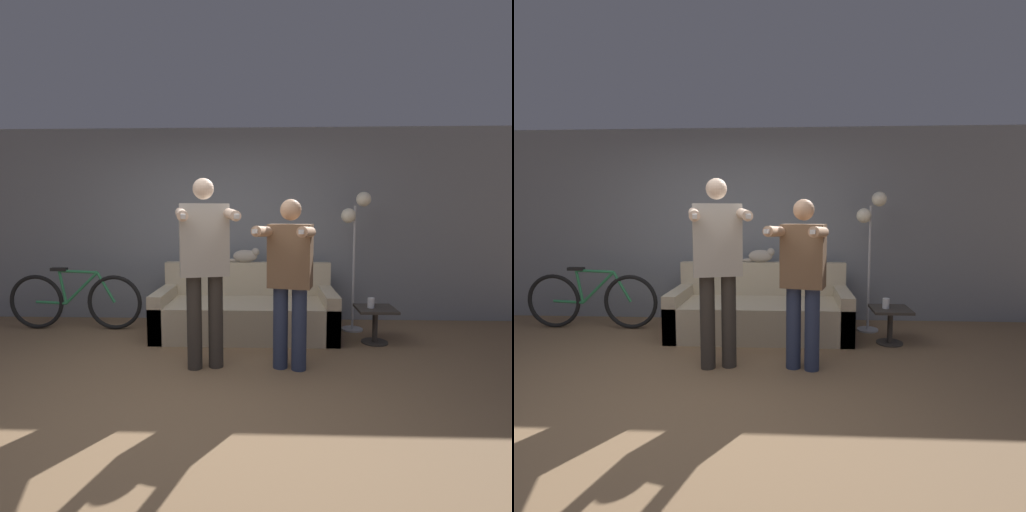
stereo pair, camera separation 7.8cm
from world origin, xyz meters
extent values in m
plane|color=#846647|center=(0.00, 0.00, 0.00)|extent=(16.00, 16.00, 0.00)
cube|color=gray|center=(0.00, 2.46, 1.30)|extent=(10.00, 0.05, 2.60)
cube|color=beige|center=(0.38, 1.70, 0.21)|extent=(2.12, 0.94, 0.41)
cube|color=beige|center=(0.38, 2.10, 0.63)|extent=(2.12, 0.14, 0.42)
cube|color=beige|center=(-0.61, 1.70, 0.28)|extent=(0.16, 0.94, 0.55)
cube|color=beige|center=(1.36, 1.70, 0.28)|extent=(0.16, 0.94, 0.55)
cylinder|color=#38332D|center=(-0.04, 0.63, 0.44)|extent=(0.14, 0.14, 0.89)
cylinder|color=#38332D|center=(0.15, 0.69, 0.44)|extent=(0.14, 0.14, 0.89)
cube|color=#B7B2A8|center=(0.05, 0.66, 1.22)|extent=(0.49, 0.33, 0.67)
sphere|color=beige|center=(0.05, 0.66, 1.69)|extent=(0.19, 0.19, 0.19)
cylinder|color=beige|center=(-0.09, 0.36, 1.46)|extent=(0.22, 0.51, 0.12)
cube|color=white|center=(-0.02, 0.12, 1.44)|extent=(0.07, 0.13, 0.04)
cylinder|color=beige|center=(0.32, 0.47, 1.46)|extent=(0.22, 0.51, 0.12)
cube|color=white|center=(0.38, 0.23, 1.44)|extent=(0.07, 0.13, 0.04)
cylinder|color=#2D3856|center=(0.76, 0.68, 0.39)|extent=(0.14, 0.14, 0.78)
cylinder|color=#2D3856|center=(0.94, 0.64, 0.39)|extent=(0.14, 0.14, 0.78)
cube|color=brown|center=(0.85, 0.66, 1.07)|extent=(0.44, 0.31, 0.59)
sphere|color=tan|center=(0.85, 0.66, 1.50)|extent=(0.19, 0.19, 0.19)
cylinder|color=tan|center=(0.61, 0.46, 1.31)|extent=(0.21, 0.51, 0.11)
cube|color=white|center=(0.55, 0.22, 1.32)|extent=(0.06, 0.13, 0.04)
cylinder|color=tan|center=(0.97, 0.37, 1.31)|extent=(0.21, 0.51, 0.11)
cube|color=white|center=(0.91, 0.13, 1.32)|extent=(0.06, 0.13, 0.04)
ellipsoid|color=#B7AD9E|center=(0.35, 2.10, 0.92)|extent=(0.31, 0.11, 0.16)
sphere|color=#B7AD9E|center=(0.48, 2.10, 0.97)|extent=(0.10, 0.10, 0.10)
ellipsoid|color=#B7AD9E|center=(0.18, 2.12, 0.86)|extent=(0.17, 0.04, 0.04)
cone|color=#B7AD9E|center=(0.46, 2.08, 1.01)|extent=(0.03, 0.03, 0.03)
cone|color=#B7AD9E|center=(0.46, 2.12, 1.01)|extent=(0.03, 0.03, 0.03)
cylinder|color=#B2B2B7|center=(1.70, 1.95, 0.01)|extent=(0.26, 0.26, 0.02)
cylinder|color=#B2B2B7|center=(1.70, 1.95, 0.78)|extent=(0.03, 0.03, 1.56)
sphere|color=white|center=(1.80, 1.95, 1.64)|extent=(0.18, 0.18, 0.18)
sphere|color=white|center=(1.62, 1.95, 1.44)|extent=(0.18, 0.18, 0.18)
cylinder|color=#38332D|center=(1.86, 1.45, 0.01)|extent=(0.30, 0.30, 0.02)
cylinder|color=#38332D|center=(1.86, 1.45, 0.19)|extent=(0.06, 0.06, 0.38)
cube|color=#38332D|center=(1.86, 1.45, 0.39)|extent=(0.42, 0.42, 0.03)
cylinder|color=silver|center=(1.80, 1.44, 0.46)|extent=(0.08, 0.08, 0.11)
torus|color=black|center=(-1.29, 1.88, 0.35)|extent=(0.69, 0.05, 0.69)
torus|color=black|center=(-2.30, 1.88, 0.35)|extent=(0.69, 0.05, 0.69)
cylinder|color=#338E56|center=(-1.71, 1.88, 0.53)|extent=(0.44, 0.04, 0.42)
cylinder|color=#338E56|center=(-1.95, 1.88, 0.54)|extent=(0.10, 0.04, 0.42)
cylinder|color=#338E56|center=(-1.74, 1.88, 0.74)|extent=(0.49, 0.04, 0.05)
cylinder|color=#338E56|center=(-2.11, 1.88, 0.34)|extent=(0.38, 0.04, 0.05)
cylinder|color=#338E56|center=(-1.40, 1.88, 0.54)|extent=(0.24, 0.04, 0.40)
cube|color=black|center=(-1.98, 1.88, 0.76)|extent=(0.20, 0.07, 0.04)
camera|label=1|loc=(0.66, -3.00, 1.46)|focal=28.00mm
camera|label=2|loc=(0.73, -2.99, 1.46)|focal=28.00mm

